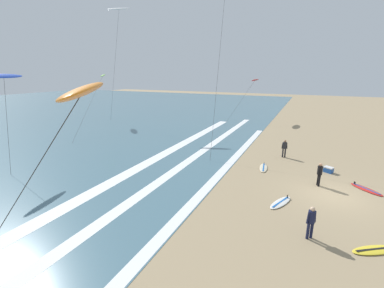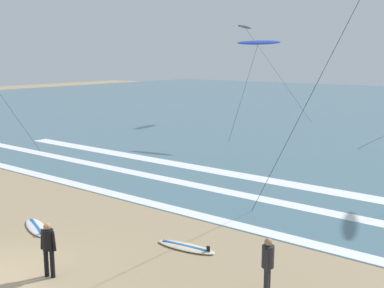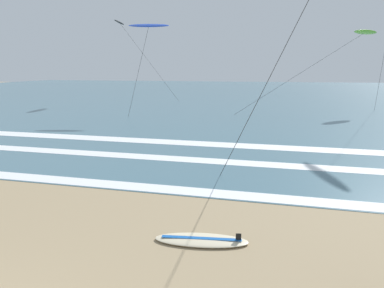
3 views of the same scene
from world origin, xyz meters
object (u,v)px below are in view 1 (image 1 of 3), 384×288
(kite_blue_far_right, at_px, (4,76))
(kite_lime_high_right, at_px, (103,76))
(surfer_mid_group, at_px, (285,147))
(surfboard_near_water, at_px, (264,168))
(cooler_box, at_px, (328,170))
(surfboard_left_pile, at_px, (366,189))
(surfer_left_near, at_px, (320,172))
(kite_orange_mid_center, at_px, (83,92))
(surfboard_right_spare, at_px, (281,203))
(surfboard_foreground_flat, at_px, (375,250))
(kite_white_high_left, at_px, (119,10))
(kite_red_far_left, at_px, (255,80))
(surfer_foreground_main, at_px, (311,220))

(kite_blue_far_right, bearing_deg, kite_lime_high_right, 21.38)
(surfer_mid_group, xyz_separation_m, surfboard_near_water, (-3.56, 1.17, -0.91))
(cooler_box, bearing_deg, kite_blue_far_right, 111.19)
(surfboard_near_water, bearing_deg, surfboard_left_pile, -100.58)
(surfer_left_near, xyz_separation_m, cooler_box, (2.98, -0.75, -0.74))
(surfer_mid_group, distance_m, kite_orange_mid_center, 20.60)
(surfboard_near_water, relative_size, kite_lime_high_right, 0.18)
(surfboard_right_spare, bearing_deg, surfboard_foreground_flat, -122.81)
(surfer_mid_group, height_order, kite_blue_far_right, kite_blue_far_right)
(surfer_left_near, xyz_separation_m, surfboard_near_water, (1.84, 3.89, -0.91))
(surfer_mid_group, bearing_deg, cooler_box, -124.93)
(surfboard_left_pile, height_order, kite_orange_mid_center, kite_orange_mid_center)
(kite_white_high_left, xyz_separation_m, kite_orange_mid_center, (-26.96, -20.84, -8.61))
(surfer_mid_group, distance_m, kite_blue_far_right, 23.18)
(kite_red_far_left, bearing_deg, surfboard_near_water, -166.00)
(cooler_box, bearing_deg, surfboard_right_spare, 157.15)
(kite_blue_far_right, bearing_deg, surfboard_near_water, -67.02)
(surfer_left_near, distance_m, cooler_box, 3.16)
(surfboard_right_spare, height_order, kite_red_far_left, kite_red_far_left)
(cooler_box, bearing_deg, surfboard_near_water, 103.77)
(kite_lime_high_right, height_order, cooler_box, kite_lime_high_right)
(surfer_foreground_main, relative_size, kite_blue_far_right, 0.22)
(surfboard_foreground_flat, bearing_deg, surfboard_right_spare, 57.19)
(surfboard_right_spare, height_order, surfboard_near_water, same)
(kite_orange_mid_center, height_order, kite_red_far_left, kite_orange_mid_center)
(surfboard_right_spare, xyz_separation_m, surfboard_near_water, (5.41, 1.88, 0.00))
(surfboard_near_water, relative_size, kite_orange_mid_center, 0.30)
(kite_white_high_left, distance_m, cooler_box, 32.45)
(surfer_left_near, relative_size, surfer_mid_group, 1.00)
(kite_lime_high_right, bearing_deg, surfer_left_near, -112.01)
(surfer_left_near, bearing_deg, surfboard_near_water, 64.70)
(surfboard_left_pile, distance_m, surfboard_foreground_flat, 6.86)
(surfboard_right_spare, distance_m, surfboard_near_water, 5.73)
(surfboard_left_pile, distance_m, kite_white_high_left, 35.05)
(surfer_mid_group, distance_m, kite_white_high_left, 28.55)
(surfer_left_near, bearing_deg, kite_blue_far_right, 104.88)
(surfboard_near_water, bearing_deg, surfboard_right_spare, -160.85)
(surfboard_right_spare, xyz_separation_m, kite_orange_mid_center, (-10.56, 3.24, 6.92))
(surfer_foreground_main, height_order, kite_blue_far_right, kite_blue_far_right)
(surfer_mid_group, bearing_deg, surfboard_left_pile, -130.88)
(kite_blue_far_right, bearing_deg, surfer_left_near, -75.12)
(surfer_left_near, bearing_deg, surfer_foreground_main, 175.93)
(surfboard_right_spare, relative_size, surfboard_foreground_flat, 1.04)
(surfboard_foreground_flat, xyz_separation_m, kite_lime_high_right, (17.93, 31.03, 6.85))
(surfboard_right_spare, height_order, kite_blue_far_right, kite_blue_far_right)
(surfer_left_near, bearing_deg, surfboard_right_spare, 150.62)
(surfboard_near_water, height_order, surfboard_foreground_flat, same)
(surfer_left_near, distance_m, kite_orange_mid_center, 16.23)
(kite_orange_mid_center, bearing_deg, surfboard_near_water, -4.88)
(surfboard_right_spare, height_order, cooler_box, cooler_box)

